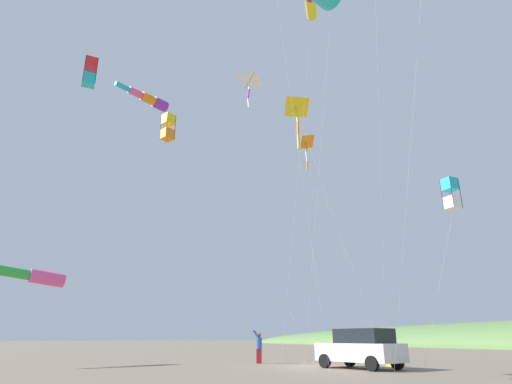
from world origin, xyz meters
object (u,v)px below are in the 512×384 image
person_adult_flyer (259,345)px  kite_windsock_orange_high_right (149,99)px  kite_box_purple_drifting (451,194)px  cooler_box (393,362)px  kite_box_yellow_midlevel (90,73)px  parked_car (361,348)px  kite_delta_green_low_center (296,108)px  person_child_green_jacket (369,344)px  kite_box_white_trailing (168,128)px  kite_delta_magenta_far_left (306,143)px  kite_delta_black_fish_shape (249,82)px  kite_windsock_checkered_midright (28,275)px

person_adult_flyer → kite_windsock_orange_high_right: kite_windsock_orange_high_right is taller
kite_box_purple_drifting → cooler_box: bearing=65.7°
cooler_box → kite_box_yellow_midlevel: size_ratio=0.05×
parked_car → kite_delta_green_low_center: kite_delta_green_low_center is taller
person_child_green_jacket → kite_box_white_trailing: bearing=-156.4°
cooler_box → kite_box_purple_drifting: 11.09m
person_child_green_jacket → kite_box_white_trailing: (-16.74, -7.31, 9.84)m
kite_windsock_orange_high_right → person_adult_flyer: bearing=25.3°
kite_delta_magenta_far_left → kite_windsock_orange_high_right: 17.79m
kite_windsock_orange_high_right → kite_delta_black_fish_shape: size_ratio=0.78×
kite_delta_green_low_center → kite_delta_black_fish_shape: size_ratio=0.89×
cooler_box → kite_delta_green_low_center: size_ratio=0.04×
kite_box_white_trailing → kite_delta_black_fish_shape: 9.54m
person_adult_flyer → kite_delta_magenta_far_left: size_ratio=0.10×
cooler_box → kite_delta_black_fish_shape: 18.77m
kite_delta_black_fish_shape → kite_windsock_orange_high_right: bearing=-167.4°
person_adult_flyer → kite_box_yellow_midlevel: size_ratio=0.14×
kite_delta_green_low_center → kite_windsock_orange_high_right: 9.35m
kite_delta_black_fish_shape → kite_delta_magenta_far_left: bearing=39.3°
kite_delta_green_low_center → kite_box_purple_drifting: bearing=-85.9°
kite_windsock_checkered_midright → kite_delta_black_fish_shape: bearing=-26.0°
kite_box_purple_drifting → kite_box_white_trailing: 12.63m
cooler_box → kite_windsock_orange_high_right: size_ratio=0.05×
kite_delta_green_low_center → parked_car: bearing=-58.2°
person_adult_flyer → kite_delta_green_low_center: kite_delta_green_low_center is taller
cooler_box → kite_windsock_checkered_midright: size_ratio=0.03×
cooler_box → kite_box_yellow_midlevel: bearing=-174.6°
kite_box_white_trailing → person_child_green_jacket: bearing=23.6°
person_adult_flyer → parked_car: bearing=-68.6°
parked_car → kite_delta_magenta_far_left: bearing=68.7°
kite_box_white_trailing → kite_box_yellow_midlevel: kite_box_yellow_midlevel is taller
person_adult_flyer → kite_windsock_checkered_midright: bearing=167.0°
person_child_green_jacket → kite_delta_green_low_center: size_ratio=0.12×
parked_car → kite_box_yellow_midlevel: (-13.87, -0.57, 11.39)m
person_adult_flyer → kite_windsock_orange_high_right: size_ratio=0.14×
person_adult_flyer → kite_delta_magenta_far_left: (6.77, 4.56, 16.66)m
cooler_box → kite_box_yellow_midlevel: 20.71m
cooler_box → kite_box_purple_drifting: (-3.76, -8.30, 6.33)m
person_adult_flyer → kite_delta_green_low_center: 14.81m
kite_box_yellow_midlevel → kite_box_purple_drifting: bearing=-27.4°
parked_car → kite_box_yellow_midlevel: bearing=-177.7°
kite_box_yellow_midlevel → kite_delta_green_low_center: bearing=14.6°
kite_delta_magenta_far_left → kite_delta_black_fish_shape: (-8.56, -7.02, -0.36)m
kite_box_yellow_midlevel → kite_windsock_orange_high_right: size_ratio=0.94×
person_child_green_jacket → kite_windsock_orange_high_right: kite_windsock_orange_high_right is taller
person_child_green_jacket → kite_box_yellow_midlevel: (-20.44, -8.04, 11.34)m
kite_box_purple_drifting → kite_delta_black_fish_shape: kite_delta_black_fish_shape is taller
kite_windsock_checkered_midright → cooler_box: bearing=-24.6°
parked_car → kite_box_white_trailing: (-10.17, 0.16, 9.89)m
kite_delta_black_fish_shape → kite_windsock_checkered_midright: bearing=154.0°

